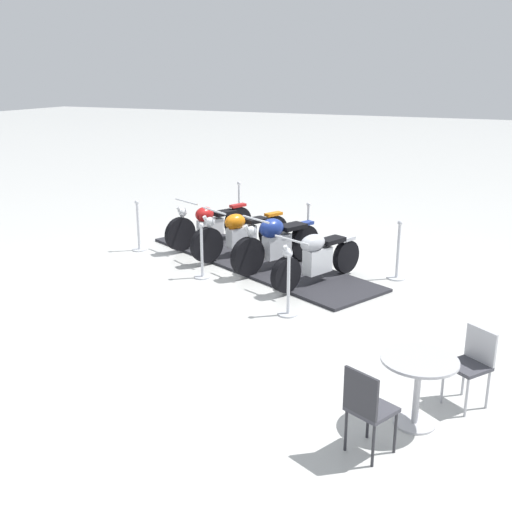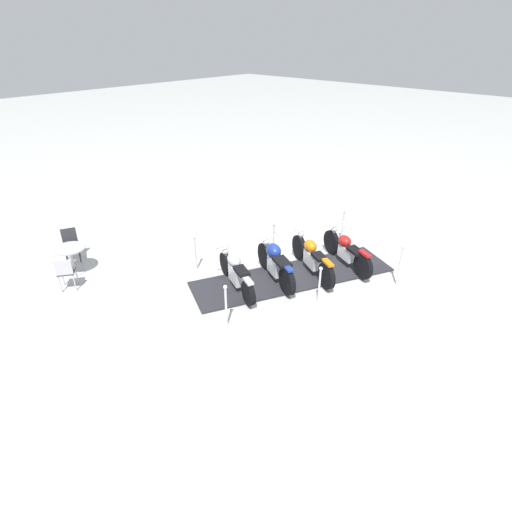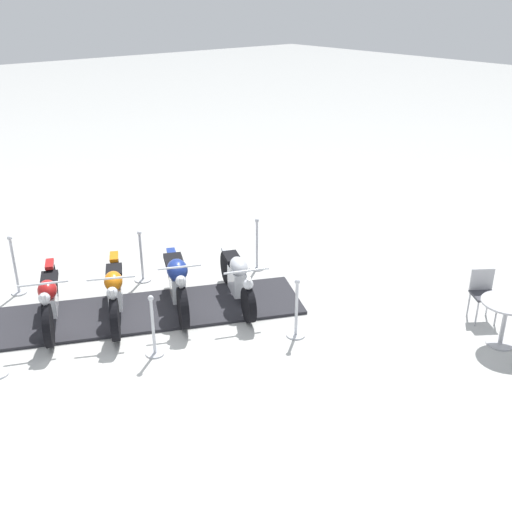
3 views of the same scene
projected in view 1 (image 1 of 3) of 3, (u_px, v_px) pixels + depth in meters
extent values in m
plane|color=silver|center=(259.00, 263.00, 11.95)|extent=(80.00, 80.00, 0.00)
cube|color=#28282D|center=(259.00, 262.00, 11.94)|extent=(5.49, 3.62, 0.05)
cylinder|color=black|center=(180.00, 234.00, 12.52)|extent=(0.39, 0.68, 0.69)
cylinder|color=black|center=(238.00, 222.00, 13.48)|extent=(0.39, 0.68, 0.69)
cube|color=silver|center=(210.00, 227.00, 13.00)|extent=(0.42, 0.60, 0.34)
ellipsoid|color=#AD1919|center=(204.00, 214.00, 12.82)|extent=(0.46, 0.52, 0.31)
cube|color=black|center=(224.00, 213.00, 13.16)|extent=(0.47, 0.59, 0.08)
cube|color=#AD1919|center=(238.00, 206.00, 13.37)|extent=(0.28, 0.40, 0.06)
cylinder|color=silver|center=(183.00, 219.00, 12.49)|extent=(0.20, 0.33, 0.59)
cylinder|color=silver|center=(186.00, 202.00, 12.44)|extent=(0.71, 0.35, 0.04)
sphere|color=silver|center=(183.00, 212.00, 12.44)|extent=(0.18, 0.18, 0.18)
cylinder|color=black|center=(207.00, 245.00, 11.74)|extent=(0.43, 0.67, 0.69)
cylinder|color=black|center=(273.00, 232.00, 12.70)|extent=(0.43, 0.67, 0.69)
cube|color=silver|center=(241.00, 236.00, 12.21)|extent=(0.49, 0.65, 0.39)
ellipsoid|color=#D16B0F|center=(235.00, 222.00, 12.03)|extent=(0.48, 0.54, 0.31)
cube|color=black|center=(256.00, 220.00, 12.35)|extent=(0.45, 0.52, 0.08)
cube|color=#D16B0F|center=(274.00, 214.00, 12.59)|extent=(0.31, 0.41, 0.06)
cylinder|color=silver|center=(211.00, 229.00, 11.71)|extent=(0.22, 0.33, 0.58)
cylinder|color=silver|center=(214.00, 211.00, 11.66)|extent=(0.68, 0.38, 0.04)
sphere|color=silver|center=(210.00, 222.00, 11.66)|extent=(0.18, 0.18, 0.18)
cylinder|color=black|center=(248.00, 256.00, 11.00)|extent=(0.42, 0.69, 0.70)
cylinder|color=black|center=(304.00, 243.00, 11.87)|extent=(0.42, 0.69, 0.70)
cube|color=silver|center=(277.00, 246.00, 11.42)|extent=(0.45, 0.60, 0.44)
ellipsoid|color=navy|center=(272.00, 228.00, 11.23)|extent=(0.54, 0.61, 0.36)
cube|color=black|center=(292.00, 227.00, 11.56)|extent=(0.52, 0.63, 0.08)
cube|color=navy|center=(304.00, 224.00, 11.76)|extent=(0.31, 0.42, 0.06)
cylinder|color=silver|center=(252.00, 240.00, 10.97)|extent=(0.21, 0.34, 0.59)
cylinder|color=silver|center=(256.00, 219.00, 10.93)|extent=(0.66, 0.34, 0.04)
sphere|color=silver|center=(251.00, 231.00, 10.92)|extent=(0.18, 0.18, 0.18)
cylinder|color=black|center=(286.00, 275.00, 10.17)|extent=(0.35, 0.61, 0.61)
cylinder|color=black|center=(346.00, 256.00, 11.17)|extent=(0.35, 0.61, 0.61)
cube|color=silver|center=(318.00, 261.00, 10.65)|extent=(0.42, 0.59, 0.44)
ellipsoid|color=#B7BAC1|center=(313.00, 243.00, 10.46)|extent=(0.48, 0.61, 0.30)
cube|color=black|center=(332.00, 240.00, 10.79)|extent=(0.44, 0.55, 0.08)
cube|color=#B7BAC1|center=(347.00, 239.00, 11.07)|extent=(0.27, 0.36, 0.06)
cylinder|color=silver|center=(289.00, 259.00, 10.14)|extent=(0.16, 0.26, 0.52)
cylinder|color=silver|center=(292.00, 240.00, 10.08)|extent=(0.72, 0.34, 0.04)
sphere|color=silver|center=(287.00, 253.00, 10.08)|extent=(0.18, 0.18, 0.18)
cylinder|color=silver|center=(239.00, 229.00, 14.44)|extent=(0.29, 0.29, 0.03)
cylinder|color=silver|center=(239.00, 207.00, 14.29)|extent=(0.05, 0.05, 1.05)
sphere|color=silver|center=(239.00, 183.00, 14.12)|extent=(0.09, 0.09, 0.09)
cylinder|color=silver|center=(396.00, 278.00, 11.08)|extent=(0.33, 0.33, 0.03)
cylinder|color=silver|center=(398.00, 251.00, 10.93)|extent=(0.05, 0.05, 0.98)
sphere|color=silver|center=(400.00, 223.00, 10.78)|extent=(0.09, 0.09, 0.09)
cylinder|color=silver|center=(288.00, 314.00, 9.44)|extent=(0.32, 0.32, 0.03)
cylinder|color=silver|center=(288.00, 285.00, 9.30)|extent=(0.05, 0.05, 0.92)
sphere|color=silver|center=(289.00, 254.00, 9.16)|extent=(0.09, 0.09, 0.09)
cylinder|color=silver|center=(307.00, 250.00, 12.76)|extent=(0.33, 0.33, 0.03)
cylinder|color=silver|center=(308.00, 228.00, 12.62)|extent=(0.05, 0.05, 0.93)
sphere|color=silver|center=(309.00, 204.00, 12.47)|extent=(0.09, 0.09, 0.09)
cylinder|color=silver|center=(202.00, 277.00, 11.13)|extent=(0.30, 0.30, 0.03)
cylinder|color=silver|center=(202.00, 252.00, 10.99)|extent=(0.05, 0.05, 0.92)
sphere|color=silver|center=(201.00, 225.00, 10.84)|extent=(0.09, 0.09, 0.09)
cylinder|color=silver|center=(140.00, 250.00, 12.81)|extent=(0.30, 0.30, 0.03)
cylinder|color=silver|center=(138.00, 227.00, 12.67)|extent=(0.05, 0.05, 0.96)
sphere|color=silver|center=(137.00, 202.00, 12.51)|extent=(0.09, 0.09, 0.09)
cylinder|color=#B7B7BC|center=(414.00, 423.00, 6.53)|extent=(0.44, 0.44, 0.02)
cylinder|color=#B7B7BC|center=(417.00, 392.00, 6.42)|extent=(0.07, 0.07, 0.71)
cylinder|color=#B7B7BC|center=(420.00, 360.00, 6.31)|extent=(0.80, 0.80, 0.03)
cylinder|color=#B7B7BC|center=(466.00, 397.00, 6.61)|extent=(0.03, 0.03, 0.46)
cylinder|color=#B7B7BC|center=(443.00, 384.00, 6.89)|extent=(0.03, 0.03, 0.46)
cylinder|color=#B7B7BC|center=(488.00, 389.00, 6.77)|extent=(0.03, 0.03, 0.46)
cylinder|color=#B7B7BC|center=(464.00, 377.00, 7.05)|extent=(0.03, 0.03, 0.46)
cube|color=#3F3F47|center=(467.00, 366.00, 6.76)|extent=(0.56, 0.56, 0.04)
cube|color=#B7B7BC|center=(481.00, 345.00, 6.78)|extent=(0.35, 0.25, 0.39)
cylinder|color=#2D2D33|center=(368.00, 418.00, 6.23)|extent=(0.03, 0.03, 0.45)
cylinder|color=#2D2D33|center=(395.00, 432.00, 5.98)|extent=(0.03, 0.03, 0.45)
cylinder|color=#2D2D33|center=(346.00, 430.00, 6.01)|extent=(0.03, 0.03, 0.45)
cylinder|color=#2D2D33|center=(373.00, 446.00, 5.77)|extent=(0.03, 0.03, 0.45)
cube|color=#3F3F47|center=(372.00, 409.00, 5.93)|extent=(0.53, 0.53, 0.04)
cube|color=#2D2D33|center=(361.00, 394.00, 5.74)|extent=(0.38, 0.19, 0.43)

